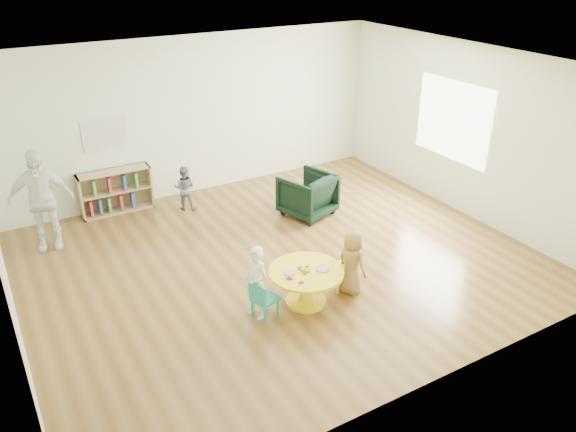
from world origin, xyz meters
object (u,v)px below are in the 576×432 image
at_px(child_left, 256,283).
at_px(activity_table, 306,280).
at_px(kid_chair_left, 263,299).
at_px(child_right, 351,262).
at_px(toddler, 185,188).
at_px(adult_caretaker, 41,200).
at_px(bookshelf, 115,191).
at_px(kid_chair_right, 346,266).
at_px(armchair, 307,195).

bearing_deg(child_left, activity_table, 69.01).
bearing_deg(kid_chair_left, activity_table, 74.99).
bearing_deg(child_right, kid_chair_left, 75.90).
relative_size(toddler, adult_caretaker, 0.50).
height_order(kid_chair_left, bookshelf, bookshelf).
relative_size(child_left, adult_caretaker, 0.61).
height_order(kid_chair_left, kid_chair_right, kid_chair_right).
bearing_deg(bookshelf, armchair, -32.46).
xyz_separation_m(child_right, toddler, (-0.96, 3.51, -0.06)).
distance_m(kid_chair_left, toddler, 3.46).
distance_m(child_left, child_right, 1.32).
height_order(kid_chair_right, child_left, child_left).
distance_m(child_right, adult_caretaker, 4.62).
relative_size(bookshelf, child_right, 1.34).
height_order(armchair, toddler, toddler).
bearing_deg(activity_table, child_right, -7.21).
relative_size(kid_chair_left, adult_caretaker, 0.33).
distance_m(kid_chair_left, kid_chair_right, 1.30).
bearing_deg(activity_table, kid_chair_right, 4.62).
height_order(activity_table, child_left, child_left).
height_order(activity_table, adult_caretaker, adult_caretaker).
distance_m(kid_chair_left, adult_caretaker, 3.80).
bearing_deg(armchair, kid_chair_right, 53.16).
bearing_deg(kid_chair_left, child_right, 70.59).
bearing_deg(activity_table, armchair, 57.74).
bearing_deg(child_right, kid_chair_right, -19.30).
height_order(kid_chair_left, child_right, child_right).
bearing_deg(bookshelf, kid_chair_left, -79.28).
relative_size(armchair, adult_caretaker, 0.51).
bearing_deg(child_right, bookshelf, 15.49).
distance_m(toddler, adult_caretaker, 2.33).
relative_size(activity_table, bookshelf, 0.80).
relative_size(bookshelf, adult_caretaker, 0.77).
distance_m(armchair, adult_caretaker, 4.13).
relative_size(child_left, toddler, 1.23).
relative_size(kid_chair_left, armchair, 0.66).
xyz_separation_m(activity_table, adult_caretaker, (-2.60, 3.19, 0.45)).
xyz_separation_m(toddler, adult_caretaker, (-2.28, -0.24, 0.39)).
bearing_deg(adult_caretaker, kid_chair_left, -45.86).
bearing_deg(armchair, adult_caretaker, -32.36).
distance_m(kid_chair_left, child_right, 1.29).
bearing_deg(armchair, kid_chair_left, 29.39).
xyz_separation_m(kid_chair_right, bookshelf, (-2.05, 3.89, 0.05)).
xyz_separation_m(activity_table, kid_chair_right, (0.66, 0.05, -0.01)).
bearing_deg(adult_caretaker, child_right, -32.64).
height_order(bookshelf, adult_caretaker, adult_caretaker).
xyz_separation_m(armchair, child_right, (-0.74, -2.27, 0.08)).
height_order(child_right, adult_caretaker, adult_caretaker).
bearing_deg(kid_chair_right, child_right, -176.85).
distance_m(kid_chair_left, child_left, 0.22).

